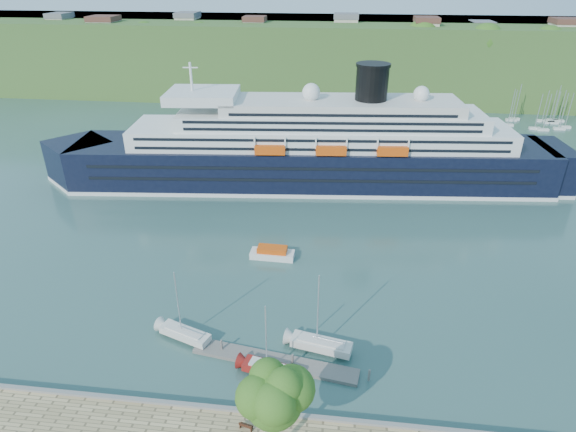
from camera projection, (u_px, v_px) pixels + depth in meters
The scene contains 11 objects.
ground at pixel (218, 414), 48.90m from camera, with size 400.00×400.00×0.00m, color #2A4B45.
far_hillside at pixel (316, 56), 171.03m from camera, with size 400.00×50.00×24.00m, color #324E1F.
quay_coping at pixel (217, 408), 48.19m from camera, with size 220.00×0.50×0.30m, color slate.
cruise_ship at pixel (310, 126), 95.32m from camera, with size 109.04×15.88×24.49m, color black, non-canonical shape.
park_bench at pixel (246, 425), 45.98m from camera, with size 1.40×0.57×0.90m, color #452213, non-canonical shape.
promenade_tree at pixel (274, 410), 41.24m from camera, with size 6.78×6.78×11.23m, color #2F5917, non-canonical shape.
floating_pontoon at pixel (274, 361), 55.16m from camera, with size 19.43×2.37×0.43m, color gray, non-canonical shape.
sailboat_white_near at pixel (182, 309), 56.47m from camera, with size 7.20×2.00×9.29m, color silver, non-canonical shape.
sailboat_red at pixel (270, 344), 51.39m from camera, with size 7.05×1.96×9.10m, color maroon, non-canonical shape.
sailboat_white_far at pixel (322, 317), 54.51m from camera, with size 7.91×2.20×10.21m, color silver, non-canonical shape.
tender_launch at pixel (272, 252), 74.67m from camera, with size 6.90×2.36×1.91m, color #DA4A0C, non-canonical shape.
Camera 1 is at (11.11, -32.95, 40.49)m, focal length 30.00 mm.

